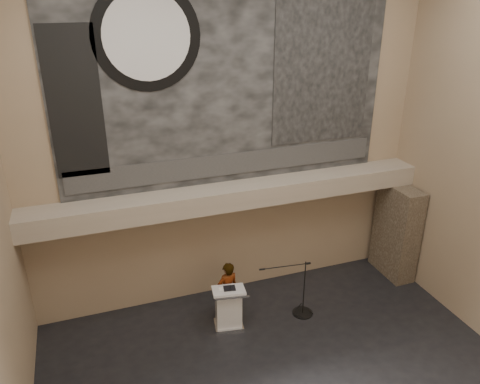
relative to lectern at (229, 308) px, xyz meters
name	(u,v)px	position (x,y,z in m)	size (l,w,h in m)	color
wall_back	(229,140)	(0.57, 1.57, 3.70)	(10.00, 0.02, 8.50)	#8D7559
soffit	(235,195)	(0.57, 1.17, 2.40)	(10.00, 0.80, 0.50)	gray
sprinkler_left	(171,216)	(-1.03, 1.12, 2.12)	(0.04, 0.04, 0.06)	#B2893D
sprinkler_right	(304,196)	(2.47, 1.12, 2.12)	(0.04, 0.04, 0.06)	#B2893D
banner	(229,79)	(0.57, 1.54, 5.15)	(8.00, 0.05, 5.00)	black
banner_text_strip	(230,164)	(0.57, 1.50, 3.10)	(7.76, 0.02, 0.55)	#2C2C2C
banner_clock_rim	(147,36)	(-1.23, 1.50, 6.15)	(2.30, 2.30, 0.02)	black
banner_clock_face	(147,36)	(-1.23, 1.48, 6.15)	(1.84, 1.84, 0.02)	silver
banner_building_print	(323,70)	(2.97, 1.50, 5.25)	(2.60, 0.02, 3.60)	black
banner_brick_print	(75,104)	(-2.83, 1.50, 4.85)	(1.10, 0.02, 3.20)	black
stone_pier	(396,231)	(5.22, 0.72, 0.80)	(0.60, 1.40, 2.70)	#3D3226
lectern	(229,308)	(0.00, 0.00, 0.00)	(0.85, 0.67, 1.14)	silver
binder	(229,288)	(0.02, -0.02, 0.56)	(0.28, 0.22, 0.04)	black
papers	(224,290)	(-0.12, -0.02, 0.55)	(0.19, 0.26, 0.01)	white
speaker_person	(228,290)	(0.10, 0.37, 0.23)	(0.57, 0.37, 1.56)	white
mic_stand	(301,306)	(1.90, -0.15, -0.33)	(1.41, 0.52, 1.53)	black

